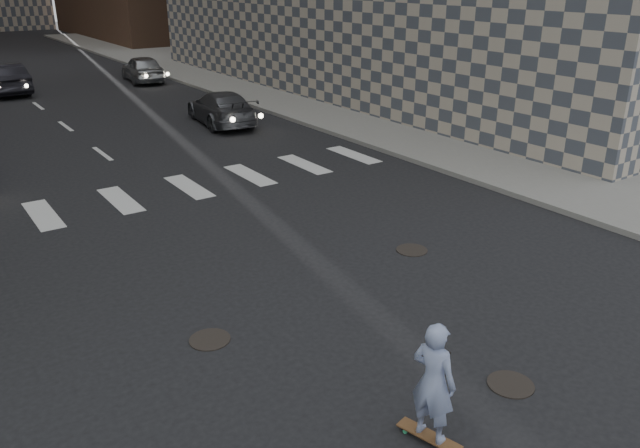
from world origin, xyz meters
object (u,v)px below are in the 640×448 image
Objects in this scene: skateboarder at (434,382)px; traffic_car_e at (4,79)px; traffic_car_b at (221,108)px; traffic_car_d at (143,69)px.

skateboarder is 0.39× the size of traffic_car_e.
traffic_car_d is at bearing -87.16° from traffic_car_b.
skateboarder reaches higher than traffic_car_e.
skateboarder is 31.51m from traffic_car_d.
skateboarder is at bearing 83.43° from traffic_car_d.
traffic_car_d is (1.08, 12.20, 0.07)m from traffic_car_b.
skateboarder is 0.41× the size of traffic_car_d.
traffic_car_d is 0.94× the size of traffic_car_e.
traffic_car_e is (0.04, 30.92, -0.19)m from skateboarder.
traffic_car_e is at bearing 4.68° from traffic_car_d.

